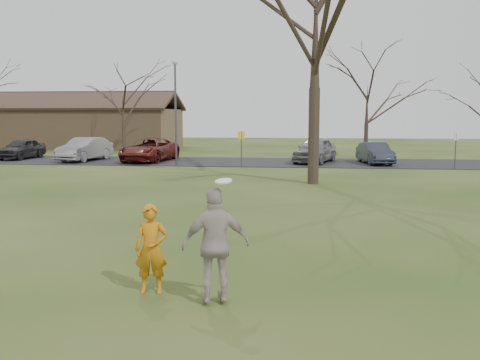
% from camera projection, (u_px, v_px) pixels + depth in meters
% --- Properties ---
extents(ground, '(120.00, 120.00, 0.00)m').
position_uv_depth(ground, '(213.00, 298.00, 8.86)').
color(ground, '#1E380F').
rests_on(ground, ground).
extents(parking_strip, '(62.00, 6.50, 0.04)m').
position_uv_depth(parking_strip, '(278.00, 162.00, 33.50)').
color(parking_strip, black).
rests_on(parking_strip, ground).
extents(player_defender, '(0.60, 0.43, 1.54)m').
position_uv_depth(player_defender, '(151.00, 249.00, 9.03)').
color(player_defender, '#C37310').
rests_on(player_defender, ground).
extents(car_0, '(1.90, 4.15, 1.38)m').
position_uv_depth(car_0, '(21.00, 149.00, 35.82)').
color(car_0, '#272629').
rests_on(car_0, parking_strip).
extents(car_1, '(2.36, 4.78, 1.51)m').
position_uv_depth(car_1, '(85.00, 149.00, 34.38)').
color(car_1, gray).
rests_on(car_1, parking_strip).
extents(car_2, '(3.10, 5.58, 1.48)m').
position_uv_depth(car_2, '(150.00, 150.00, 34.02)').
color(car_2, '#571714').
rests_on(car_2, parking_strip).
extents(car_4, '(3.20, 4.94, 1.56)m').
position_uv_depth(car_4, '(315.00, 150.00, 33.05)').
color(car_4, slate).
rests_on(car_4, parking_strip).
extents(car_5, '(2.02, 4.15, 1.31)m').
position_uv_depth(car_5, '(375.00, 153.00, 32.27)').
color(car_5, '#2B3241').
rests_on(car_5, parking_strip).
extents(catching_play, '(1.17, 0.76, 2.01)m').
position_uv_depth(catching_play, '(216.00, 244.00, 8.44)').
color(catching_play, '#B1A39F').
rests_on(catching_play, ground).
extents(building, '(20.60, 8.50, 5.14)m').
position_uv_depth(building, '(66.00, 126.00, 48.35)').
color(building, '#8C6D4C').
rests_on(building, ground).
extents(lamp_post, '(0.34, 0.34, 6.27)m').
position_uv_depth(lamp_post, '(175.00, 99.00, 31.23)').
color(lamp_post, '#47474C').
rests_on(lamp_post, ground).
extents(sign_yellow, '(0.35, 0.35, 2.08)m').
position_uv_depth(sign_yellow, '(241.00, 142.00, 30.59)').
color(sign_yellow, '#47474C').
rests_on(sign_yellow, ground).
extents(sign_white, '(0.35, 0.35, 2.08)m').
position_uv_depth(sign_white, '(456.00, 143.00, 29.23)').
color(sign_white, '#47474C').
rests_on(sign_white, ground).
extents(big_tree, '(9.00, 9.00, 14.00)m').
position_uv_depth(big_tree, '(316.00, 22.00, 22.55)').
color(big_tree, '#352821').
rests_on(big_tree, ground).
extents(small_tree_row, '(55.00, 5.90, 8.50)m').
position_uv_depth(small_tree_row, '(343.00, 102.00, 37.51)').
color(small_tree_row, '#352821').
rests_on(small_tree_row, ground).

